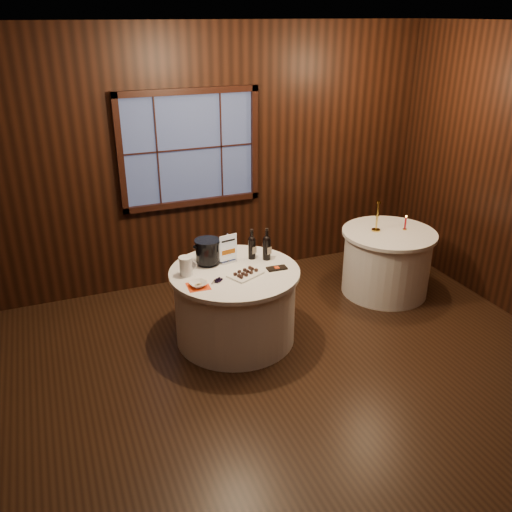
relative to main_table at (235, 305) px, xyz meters
name	(u,v)px	position (x,y,z in m)	size (l,w,h in m)	color
ground	(275,395)	(0.00, -1.00, -0.39)	(6.00, 6.00, 0.00)	black
back_wall	(190,158)	(0.00, 1.48, 1.16)	(6.00, 0.10, 3.00)	black
main_table	(235,305)	(0.00, 0.00, 0.00)	(1.28, 1.28, 0.77)	white
side_table	(386,262)	(2.00, 0.30, 0.00)	(1.08, 1.08, 0.77)	white
sign_stand	(228,253)	(0.01, 0.20, 0.49)	(0.19, 0.12, 0.31)	#B9B9C1
port_bottle_left	(252,246)	(0.26, 0.20, 0.52)	(0.08, 0.09, 0.32)	black
port_bottle_right	(267,246)	(0.39, 0.12, 0.53)	(0.08, 0.09, 0.34)	black
ice_bucket	(208,251)	(-0.19, 0.24, 0.52)	(0.25, 0.25, 0.26)	black
chocolate_plate	(246,274)	(0.06, -0.14, 0.40)	(0.38, 0.32, 0.05)	white
chocolate_box	(277,268)	(0.40, -0.12, 0.39)	(0.20, 0.10, 0.02)	black
grape_bunch	(219,280)	(-0.22, -0.18, 0.40)	(0.15, 0.09, 0.03)	black
glass_pitcher	(186,266)	(-0.46, 0.07, 0.48)	(0.17, 0.13, 0.19)	white
orange_napkin	(198,286)	(-0.42, -0.19, 0.38)	(0.20, 0.20, 0.00)	#EB4013
cracker_bowl	(198,284)	(-0.42, -0.19, 0.41)	(0.16, 0.16, 0.04)	white
brass_candlestick	(377,220)	(1.87, 0.38, 0.51)	(0.10, 0.10, 0.36)	gold
red_candle	(405,224)	(2.20, 0.29, 0.45)	(0.05, 0.05, 0.18)	gold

